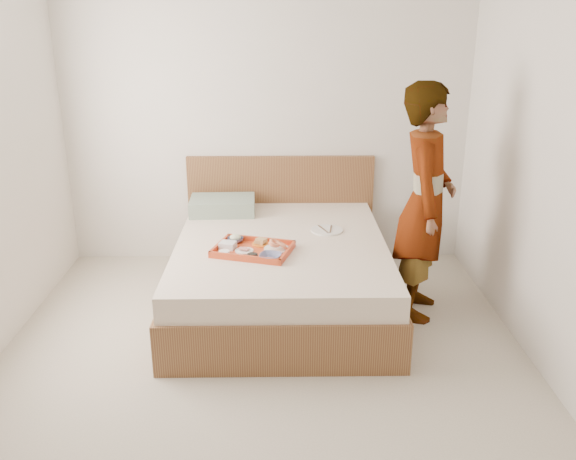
# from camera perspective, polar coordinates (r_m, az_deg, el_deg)

# --- Properties ---
(ground) EXTENTS (3.50, 4.00, 0.01)m
(ground) POSITION_cam_1_polar(r_m,az_deg,el_deg) (3.90, -2.42, -13.61)
(ground) COLOR beige
(ground) RESTS_ON ground
(wall_back) EXTENTS (3.50, 0.01, 2.60)m
(wall_back) POSITION_cam_1_polar(r_m,az_deg,el_deg) (5.32, -2.08, 10.65)
(wall_back) COLOR silver
(wall_back) RESTS_ON ground
(wall_front) EXTENTS (3.50, 0.01, 2.60)m
(wall_front) POSITION_cam_1_polar(r_m,az_deg,el_deg) (1.52, -5.07, -14.19)
(wall_front) COLOR silver
(wall_front) RESTS_ON ground
(wall_right) EXTENTS (0.01, 4.00, 2.60)m
(wall_right) POSITION_cam_1_polar(r_m,az_deg,el_deg) (3.74, 25.25, 4.83)
(wall_right) COLOR silver
(wall_right) RESTS_ON ground
(bed) EXTENTS (1.65, 2.00, 0.53)m
(bed) POSITION_cam_1_polar(r_m,az_deg,el_deg) (4.65, -0.64, -4.05)
(bed) COLOR brown
(bed) RESTS_ON ground
(headboard) EXTENTS (1.65, 0.06, 0.95)m
(headboard) POSITION_cam_1_polar(r_m,az_deg,el_deg) (5.48, -0.69, 2.06)
(headboard) COLOR brown
(headboard) RESTS_ON ground
(pillow) EXTENTS (0.55, 0.39, 0.13)m
(pillow) POSITION_cam_1_polar(r_m,az_deg,el_deg) (5.19, -6.15, 2.30)
(pillow) COLOR gray
(pillow) RESTS_ON bed
(tray) EXTENTS (0.62, 0.52, 0.05)m
(tray) POSITION_cam_1_polar(r_m,az_deg,el_deg) (4.33, -3.29, -1.79)
(tray) COLOR red
(tray) RESTS_ON bed
(prawn_plate) EXTENTS (0.23, 0.23, 0.01)m
(prawn_plate) POSITION_cam_1_polar(r_m,az_deg,el_deg) (4.34, -1.07, -1.78)
(prawn_plate) COLOR white
(prawn_plate) RESTS_ON tray
(navy_bowl_big) EXTENTS (0.19, 0.19, 0.04)m
(navy_bowl_big) POSITION_cam_1_polar(r_m,az_deg,el_deg) (4.17, -1.65, -2.49)
(navy_bowl_big) COLOR #141745
(navy_bowl_big) RESTS_ON tray
(sauce_dish) EXTENTS (0.10, 0.10, 0.03)m
(sauce_dish) POSITION_cam_1_polar(r_m,az_deg,el_deg) (4.20, -3.36, -2.46)
(sauce_dish) COLOR black
(sauce_dish) RESTS_ON tray
(meat_plate) EXTENTS (0.16, 0.16, 0.01)m
(meat_plate) POSITION_cam_1_polar(r_m,az_deg,el_deg) (4.32, -4.12, -1.96)
(meat_plate) COLOR white
(meat_plate) RESTS_ON tray
(bread_plate) EXTENTS (0.16, 0.16, 0.01)m
(bread_plate) POSITION_cam_1_polar(r_m,az_deg,el_deg) (4.43, -2.56, -1.32)
(bread_plate) COLOR orange
(bread_plate) RESTS_ON tray
(salad_bowl) EXTENTS (0.14, 0.14, 0.04)m
(salad_bowl) POSITION_cam_1_polar(r_m,az_deg,el_deg) (4.49, -4.94, -0.91)
(salad_bowl) COLOR #141745
(salad_bowl) RESTS_ON tray
(plastic_tub) EXTENTS (0.13, 0.12, 0.05)m
(plastic_tub) POSITION_cam_1_polar(r_m,az_deg,el_deg) (4.38, -5.67, -1.43)
(plastic_tub) COLOR silver
(plastic_tub) RESTS_ON tray
(cheese_round) EXTENTS (0.10, 0.10, 0.03)m
(cheese_round) POSITION_cam_1_polar(r_m,az_deg,el_deg) (4.27, -5.99, -2.12)
(cheese_round) COLOR white
(cheese_round) RESTS_ON tray
(dinner_plate) EXTENTS (0.26, 0.26, 0.01)m
(dinner_plate) POSITION_cam_1_polar(r_m,az_deg,el_deg) (4.76, 3.66, -0.02)
(dinner_plate) COLOR white
(dinner_plate) RESTS_ON bed
(person) EXTENTS (0.56, 0.71, 1.71)m
(person) POSITION_cam_1_polar(r_m,az_deg,el_deg) (4.46, 12.73, 2.48)
(person) COLOR white
(person) RESTS_ON ground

